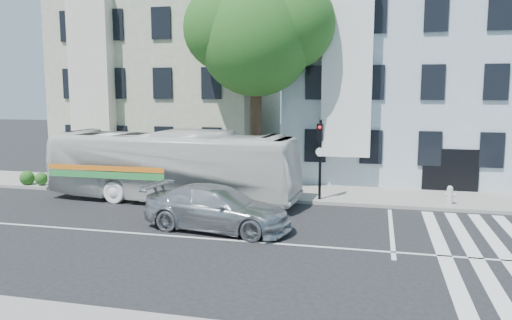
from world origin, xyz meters
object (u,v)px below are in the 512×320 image
(traffic_signal, at_px, (320,150))
(bus, at_px, (172,166))
(sedan, at_px, (218,208))
(fire_hydrant, at_px, (450,195))

(traffic_signal, bearing_deg, bus, -153.42)
(bus, height_order, sedan, bus)
(fire_hydrant, bearing_deg, sedan, -146.92)
(traffic_signal, relative_size, fire_hydrant, 4.58)
(bus, xyz_separation_m, sedan, (3.49, -4.02, -0.82))
(bus, distance_m, fire_hydrant, 12.27)
(bus, distance_m, sedan, 5.39)
(sedan, relative_size, traffic_signal, 1.47)
(bus, relative_size, sedan, 2.13)
(bus, xyz_separation_m, traffic_signal, (6.57, 1.18, 0.79))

